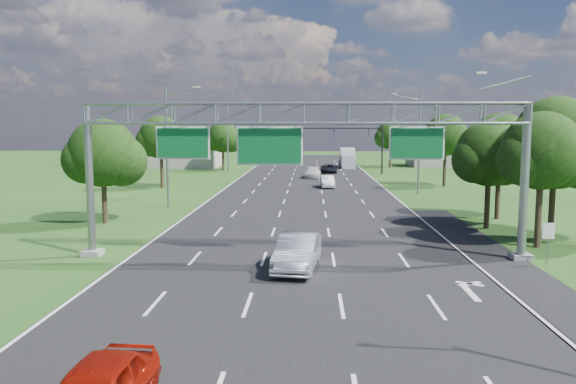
{
  "coord_description": "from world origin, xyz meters",
  "views": [
    {
      "loc": [
        0.59,
        -16.86,
        6.83
      ],
      "look_at": [
        -0.59,
        12.58,
        3.39
      ],
      "focal_mm": 35.0,
      "sensor_mm": 36.0,
      "label": 1
    }
  ],
  "objects_px": {
    "box_truck": "(347,158)",
    "sign_gantry": "(305,125)",
    "traffic_signal": "(358,138)",
    "regulatory_sign": "(548,235)",
    "silver_sedan": "(297,252)"
  },
  "relations": [
    {
      "from": "silver_sedan",
      "to": "box_truck",
      "type": "bearing_deg",
      "value": 91.18
    },
    {
      "from": "sign_gantry",
      "to": "traffic_signal",
      "type": "height_order",
      "value": "sign_gantry"
    },
    {
      "from": "traffic_signal",
      "to": "box_truck",
      "type": "relative_size",
      "value": 1.45
    },
    {
      "from": "sign_gantry",
      "to": "box_truck",
      "type": "bearing_deg",
      "value": 84.37
    },
    {
      "from": "regulatory_sign",
      "to": "box_truck",
      "type": "bearing_deg",
      "value": 94.72
    },
    {
      "from": "regulatory_sign",
      "to": "traffic_signal",
      "type": "distance_m",
      "value": 54.37
    },
    {
      "from": "traffic_signal",
      "to": "regulatory_sign",
      "type": "bearing_deg",
      "value": -84.8
    },
    {
      "from": "silver_sedan",
      "to": "traffic_signal",
      "type": "bearing_deg",
      "value": 89.2
    },
    {
      "from": "silver_sedan",
      "to": "box_truck",
      "type": "height_order",
      "value": "box_truck"
    },
    {
      "from": "box_truck",
      "to": "sign_gantry",
      "type": "bearing_deg",
      "value": -93.88
    },
    {
      "from": "regulatory_sign",
      "to": "box_truck",
      "type": "distance_m",
      "value": 67.39
    },
    {
      "from": "regulatory_sign",
      "to": "traffic_signal",
      "type": "relative_size",
      "value": 0.17
    },
    {
      "from": "box_truck",
      "to": "traffic_signal",
      "type": "bearing_deg",
      "value": -85.51
    },
    {
      "from": "sign_gantry",
      "to": "regulatory_sign",
      "type": "relative_size",
      "value": 11.19
    },
    {
      "from": "sign_gantry",
      "to": "traffic_signal",
      "type": "distance_m",
      "value": 53.51
    }
  ]
}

